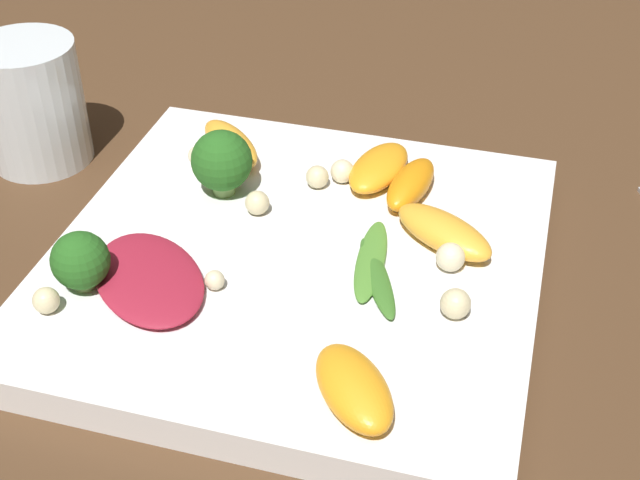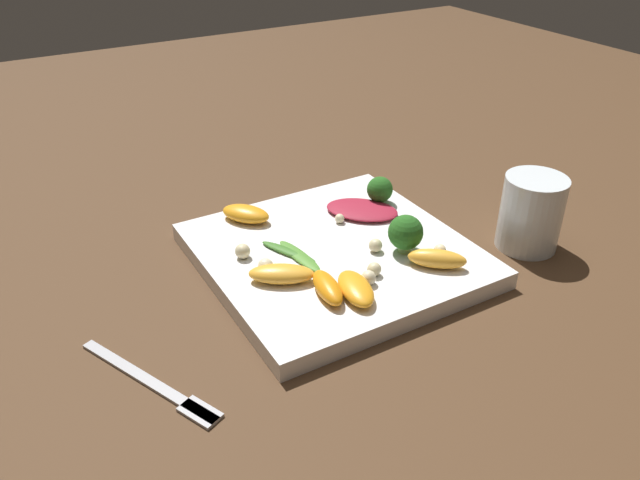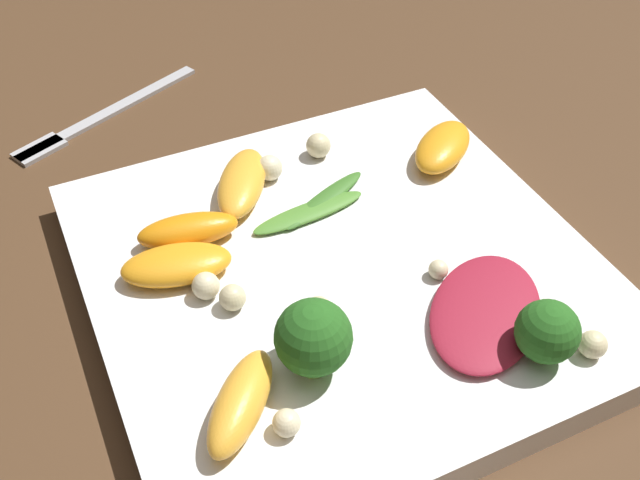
% 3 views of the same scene
% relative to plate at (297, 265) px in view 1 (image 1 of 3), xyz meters
% --- Properties ---
extents(ground_plane, '(2.40, 2.40, 0.00)m').
position_rel_plate_xyz_m(ground_plane, '(0.00, 0.00, -0.01)').
color(ground_plane, '#4C331E').
extents(plate, '(0.31, 0.31, 0.02)m').
position_rel_plate_xyz_m(plate, '(0.00, 0.00, 0.00)').
color(plate, white).
rests_on(plate, ground_plane).
extents(drinking_glass, '(0.08, 0.08, 0.10)m').
position_rel_plate_xyz_m(drinking_glass, '(0.23, -0.09, 0.04)').
color(drinking_glass, white).
rests_on(drinking_glass, ground_plane).
extents(radicchio_leaf_0, '(0.11, 0.11, 0.01)m').
position_rel_plate_xyz_m(radicchio_leaf_0, '(0.08, 0.06, 0.02)').
color(radicchio_leaf_0, maroon).
rests_on(radicchio_leaf_0, plate).
extents(orange_segment_0, '(0.08, 0.06, 0.02)m').
position_rel_plate_xyz_m(orange_segment_0, '(-0.09, -0.03, 0.02)').
color(orange_segment_0, '#FCAD33').
rests_on(orange_segment_0, plate).
extents(orange_segment_1, '(0.04, 0.07, 0.02)m').
position_rel_plate_xyz_m(orange_segment_1, '(-0.06, -0.08, 0.02)').
color(orange_segment_1, orange).
rests_on(orange_segment_1, plate).
extents(orange_segment_2, '(0.07, 0.06, 0.02)m').
position_rel_plate_xyz_m(orange_segment_2, '(0.08, -0.10, 0.02)').
color(orange_segment_2, '#FCAD33').
rests_on(orange_segment_2, plate).
extents(orange_segment_3, '(0.07, 0.07, 0.02)m').
position_rel_plate_xyz_m(orange_segment_3, '(-0.07, 0.11, 0.02)').
color(orange_segment_3, orange).
rests_on(orange_segment_3, plate).
extents(orange_segment_4, '(0.05, 0.07, 0.02)m').
position_rel_plate_xyz_m(orange_segment_4, '(-0.03, -0.10, 0.02)').
color(orange_segment_4, orange).
rests_on(orange_segment_4, plate).
extents(broccoli_floret_0, '(0.04, 0.04, 0.05)m').
position_rel_plate_xyz_m(broccoli_floret_0, '(0.07, -0.05, 0.04)').
color(broccoli_floret_0, '#84AD5B').
rests_on(broccoli_floret_0, plate).
extents(broccoli_floret_1, '(0.04, 0.04, 0.04)m').
position_rel_plate_xyz_m(broccoli_floret_1, '(0.11, 0.07, 0.03)').
color(broccoli_floret_1, '#7A9E51').
rests_on(broccoli_floret_1, plate).
extents(arugula_sprig_0, '(0.05, 0.08, 0.01)m').
position_rel_plate_xyz_m(arugula_sprig_0, '(-0.06, 0.02, 0.01)').
color(arugula_sprig_0, '#3D7528').
rests_on(arugula_sprig_0, plate).
extents(arugula_sprig_1, '(0.02, 0.08, 0.01)m').
position_rel_plate_xyz_m(arugula_sprig_1, '(-0.05, -0.00, 0.01)').
color(arugula_sprig_1, '#518E33').
rests_on(arugula_sprig_1, plate).
extents(macadamia_nut_0, '(0.01, 0.01, 0.01)m').
position_rel_plate_xyz_m(macadamia_nut_0, '(0.04, 0.05, 0.02)').
color(macadamia_nut_0, beige).
rests_on(macadamia_nut_0, plate).
extents(macadamia_nut_1, '(0.01, 0.01, 0.01)m').
position_rel_plate_xyz_m(macadamia_nut_1, '(0.10, -0.08, 0.02)').
color(macadamia_nut_1, beige).
rests_on(macadamia_nut_1, plate).
extents(macadamia_nut_2, '(0.02, 0.02, 0.02)m').
position_rel_plate_xyz_m(macadamia_nut_2, '(0.01, -0.07, 0.02)').
color(macadamia_nut_2, beige).
rests_on(macadamia_nut_2, plate).
extents(macadamia_nut_3, '(0.02, 0.02, 0.02)m').
position_rel_plate_xyz_m(macadamia_nut_3, '(-0.11, 0.03, 0.02)').
color(macadamia_nut_3, beige).
rests_on(macadamia_nut_3, plate).
extents(macadamia_nut_4, '(0.02, 0.02, 0.02)m').
position_rel_plate_xyz_m(macadamia_nut_4, '(0.04, -0.03, 0.02)').
color(macadamia_nut_4, beige).
rests_on(macadamia_nut_4, plate).
extents(macadamia_nut_5, '(0.02, 0.02, 0.02)m').
position_rel_plate_xyz_m(macadamia_nut_5, '(-0.01, -0.09, 0.02)').
color(macadamia_nut_5, beige).
rests_on(macadamia_nut_5, plate).
extents(macadamia_nut_6, '(0.02, 0.02, 0.02)m').
position_rel_plate_xyz_m(macadamia_nut_6, '(0.12, 0.09, 0.02)').
color(macadamia_nut_6, beige).
rests_on(macadamia_nut_6, plate).
extents(macadamia_nut_7, '(0.02, 0.02, 0.02)m').
position_rel_plate_xyz_m(macadamia_nut_7, '(-0.10, -0.01, 0.02)').
color(macadamia_nut_7, beige).
rests_on(macadamia_nut_7, plate).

